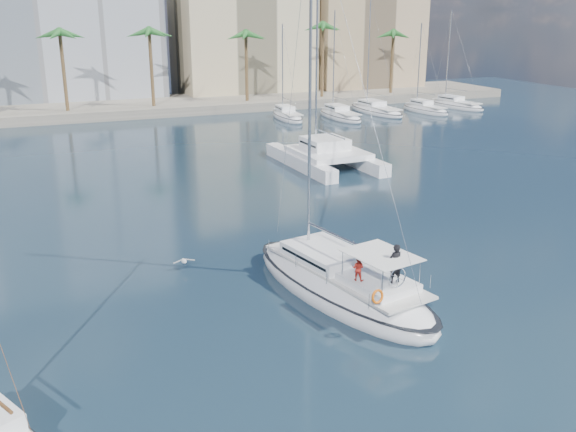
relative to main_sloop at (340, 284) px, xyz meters
name	(u,v)px	position (x,y,z in m)	size (l,w,h in m)	color
ground	(282,280)	(-1.95, 2.72, -0.56)	(160.00, 160.00, 0.00)	black
quay	(111,108)	(-1.95, 63.72, 0.04)	(120.00, 14.00, 1.20)	gray
building_modern	(1,4)	(-13.95, 75.72, 13.44)	(42.00, 16.00, 28.00)	silver
building_beige	(242,32)	(20.05, 72.72, 9.44)	(20.00, 14.00, 20.00)	#C9BA90
building_tan_right	(361,37)	(40.05, 70.72, 8.44)	(18.00, 12.00, 18.00)	tan
palm_centre	(109,35)	(-1.95, 59.72, 9.72)	(3.60, 3.60, 12.30)	brown
palm_right	(350,32)	(32.05, 59.72, 9.72)	(3.60, 3.60, 12.30)	brown
main_sloop	(340,284)	(0.00, 0.00, 0.00)	(6.47, 13.41, 19.10)	white
catamaran	(326,153)	(11.30, 24.83, 0.59)	(6.45, 12.48, 17.96)	white
seagull	(184,261)	(-6.26, 6.08, -0.07)	(1.19, 0.51, 0.22)	silver
moored_yacht_a	(287,119)	(18.05, 49.72, -0.56)	(2.72, 9.35, 11.90)	white
moored_yacht_b	(340,118)	(24.55, 47.72, -0.56)	(3.14, 10.78, 13.72)	white
moored_yacht_c	(376,113)	(31.05, 49.72, -0.56)	(3.55, 12.21, 15.54)	white
moored_yacht_d	(425,112)	(37.55, 47.72, -0.56)	(2.72, 9.35, 11.90)	white
moored_yacht_e	(455,108)	(44.05, 49.72, -0.56)	(3.14, 10.78, 13.72)	white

